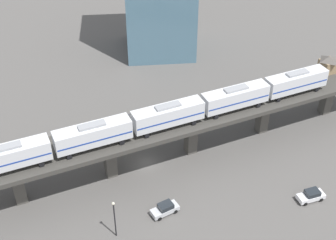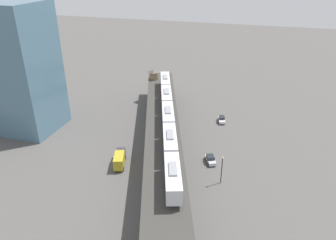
# 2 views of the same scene
# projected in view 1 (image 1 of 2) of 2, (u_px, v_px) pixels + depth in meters

# --- Properties ---
(ground_plane) EXTENTS (400.00, 400.00, 0.00)m
(ground_plane) POSITION_uv_depth(u_px,v_px,m) (147.00, 164.00, 81.69)
(ground_plane) COLOR #514F4C
(elevated_viaduct) EXTENTS (37.21, 89.90, 7.94)m
(elevated_viaduct) POSITION_uv_depth(u_px,v_px,m) (147.00, 133.00, 77.72)
(elevated_viaduct) COLOR #393733
(elevated_viaduct) RESTS_ON ground
(subway_train) EXTENTS (22.49, 60.05, 4.45)m
(subway_train) POSITION_uv_depth(u_px,v_px,m) (168.00, 115.00, 75.59)
(subway_train) COLOR silver
(subway_train) RESTS_ON elevated_viaduct
(signal_hut) EXTENTS (4.08, 4.08, 3.40)m
(signal_hut) POSITION_uv_depth(u_px,v_px,m) (328.00, 64.00, 90.61)
(signal_hut) COLOR #8C7251
(signal_hut) RESTS_ON elevated_viaduct
(street_car_white) EXTENTS (2.75, 4.69, 1.89)m
(street_car_white) POSITION_uv_depth(u_px,v_px,m) (311.00, 195.00, 74.23)
(street_car_white) COLOR silver
(street_car_white) RESTS_ON ground
(street_car_silver) EXTENTS (3.52, 4.75, 1.89)m
(street_car_silver) POSITION_uv_depth(u_px,v_px,m) (165.00, 209.00, 71.93)
(street_car_silver) COLOR #B7BABF
(street_car_silver) RESTS_ON ground
(delivery_truck) EXTENTS (4.36, 7.54, 3.20)m
(delivery_truck) POSITION_uv_depth(u_px,v_px,m) (116.00, 125.00, 87.80)
(delivery_truck) COLOR #333338
(delivery_truck) RESTS_ON ground
(street_lamp) EXTENTS (0.44, 0.44, 6.94)m
(street_lamp) POSITION_uv_depth(u_px,v_px,m) (114.00, 216.00, 66.50)
(street_lamp) COLOR black
(street_lamp) RESTS_ON ground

